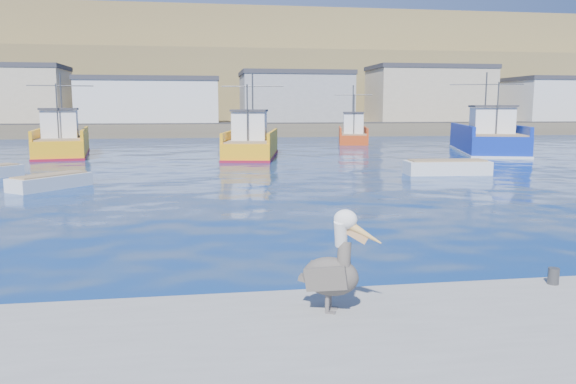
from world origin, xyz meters
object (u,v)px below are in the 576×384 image
at_px(boat_orange, 353,134).
at_px(skiff_far, 481,141).
at_px(trawler_yellow_a, 62,142).
at_px(skiff_extra, 51,183).
at_px(trawler_yellow_b, 251,144).
at_px(skiff_mid, 447,169).
at_px(pelican, 334,268).
at_px(trawler_blue, 487,139).

bearing_deg(boat_orange, skiff_far, -9.89).
bearing_deg(trawler_yellow_a, skiff_far, 12.50).
distance_m(skiff_far, skiff_extra, 44.71).
xyz_separation_m(trawler_yellow_b, skiff_far, (24.82, 12.29, -0.70)).
relative_size(skiff_mid, pelican, 2.86).
height_order(skiff_far, skiff_extra, skiff_far).
bearing_deg(trawler_yellow_a, boat_orange, 22.77).
height_order(trawler_blue, skiff_mid, trawler_blue).
bearing_deg(skiff_far, trawler_yellow_a, -167.50).
height_order(trawler_yellow_a, skiff_extra, trawler_yellow_a).
relative_size(trawler_blue, skiff_extra, 3.51).
xyz_separation_m(skiff_mid, skiff_far, (15.09, 24.90, -0.06)).
relative_size(skiff_mid, skiff_far, 1.25).
xyz_separation_m(skiff_extra, pelican, (8.85, -18.49, 0.94)).
bearing_deg(pelican, skiff_extra, 115.59).
relative_size(trawler_yellow_a, pelican, 6.80).
bearing_deg(boat_orange, trawler_yellow_a, -157.23).
height_order(trawler_blue, skiff_extra, trawler_blue).
height_order(skiff_mid, skiff_extra, skiff_mid).
distance_m(boat_orange, skiff_far, 13.25).
bearing_deg(trawler_yellow_b, skiff_mid, -52.33).
distance_m(trawler_yellow_b, skiff_extra, 18.39).
relative_size(trawler_yellow_a, boat_orange, 1.41).
xyz_separation_m(skiff_far, pelican, (-26.52, -45.83, 0.94)).
bearing_deg(pelican, trawler_yellow_b, 87.11).
bearing_deg(skiff_far, trawler_blue, -115.82).
distance_m(skiff_extra, pelican, 20.52).
distance_m(trawler_yellow_a, boat_orange, 28.27).
height_order(trawler_yellow_b, trawler_blue, trawler_blue).
bearing_deg(skiff_far, pelican, -120.05).
bearing_deg(trawler_yellow_b, trawler_yellow_a, 165.76).
distance_m(boat_orange, skiff_mid, 27.26).
bearing_deg(skiff_extra, boat_orange, 52.98).
xyz_separation_m(skiff_far, skiff_extra, (-35.37, -27.34, -0.00)).
height_order(trawler_yellow_b, skiff_far, trawler_yellow_b).
distance_m(skiff_mid, skiff_extra, 20.43).
relative_size(skiff_mid, skiff_extra, 1.25).
relative_size(trawler_blue, skiff_far, 3.50).
relative_size(trawler_blue, skiff_mid, 2.80).
bearing_deg(skiff_mid, trawler_yellow_a, 145.95).
relative_size(trawler_yellow_a, trawler_yellow_b, 1.08).
distance_m(trawler_yellow_a, skiff_far, 40.06).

